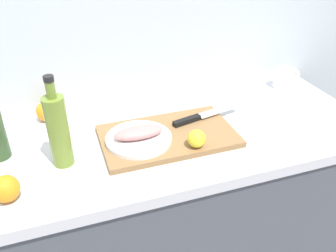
# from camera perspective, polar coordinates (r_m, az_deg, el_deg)

# --- Properties ---
(back_wall) EXTENTS (3.20, 0.05, 2.50)m
(back_wall) POSITION_cam_1_polar(r_m,az_deg,el_deg) (1.36, -15.44, 16.63)
(back_wall) COLOR silver
(back_wall) RESTS_ON ground_plane
(kitchen_counter) EXTENTS (2.00, 0.60, 0.90)m
(kitchen_counter) POSITION_cam_1_polar(r_m,az_deg,el_deg) (1.50, -9.71, -17.48)
(kitchen_counter) COLOR #4C5159
(kitchen_counter) RESTS_ON ground_plane
(cutting_board) EXTENTS (0.46, 0.27, 0.02)m
(cutting_board) POSITION_cam_1_polar(r_m,az_deg,el_deg) (1.22, 0.00, -1.60)
(cutting_board) COLOR olive
(cutting_board) RESTS_ON kitchen_counter
(white_plate) EXTENTS (0.22, 0.22, 0.01)m
(white_plate) POSITION_cam_1_polar(r_m,az_deg,el_deg) (1.17, -4.71, -2.08)
(white_plate) COLOR white
(white_plate) RESTS_ON cutting_board
(fish_fillet) EXTENTS (0.16, 0.07, 0.04)m
(fish_fillet) POSITION_cam_1_polar(r_m,az_deg,el_deg) (1.16, -4.77, -1.03)
(fish_fillet) COLOR tan
(fish_fillet) RESTS_ON white_plate
(chef_knife) EXTENTS (0.29, 0.09, 0.02)m
(chef_knife) POSITION_cam_1_polar(r_m,az_deg,el_deg) (1.30, 4.99, 1.49)
(chef_knife) COLOR silver
(chef_knife) RESTS_ON cutting_board
(lemon_0) EXTENTS (0.06, 0.06, 0.06)m
(lemon_0) POSITION_cam_1_polar(r_m,az_deg,el_deg) (1.14, 4.62, -2.02)
(lemon_0) COLOR yellow
(lemon_0) RESTS_ON cutting_board
(olive_oil_bottle) EXTENTS (0.06, 0.06, 0.29)m
(olive_oil_bottle) POSITION_cam_1_polar(r_m,az_deg,el_deg) (1.09, -17.22, -0.62)
(olive_oil_bottle) COLOR olive
(olive_oil_bottle) RESTS_ON kitchen_counter
(coffee_mug_0) EXTENTS (0.12, 0.08, 0.09)m
(coffee_mug_0) POSITION_cam_1_polar(r_m,az_deg,el_deg) (1.65, 18.16, 7.31)
(coffee_mug_0) COLOR white
(coffee_mug_0) RESTS_ON kitchen_counter
(orange_0) EXTENTS (0.07, 0.07, 0.07)m
(orange_0) POSITION_cam_1_polar(r_m,az_deg,el_deg) (1.06, -24.62, -9.15)
(orange_0) COLOR orange
(orange_0) RESTS_ON kitchen_counter
(orange_1) EXTENTS (0.07, 0.07, 0.07)m
(orange_1) POSITION_cam_1_polar(r_m,az_deg,el_deg) (1.39, -18.95, 2.24)
(orange_1) COLOR orange
(orange_1) RESTS_ON kitchen_counter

